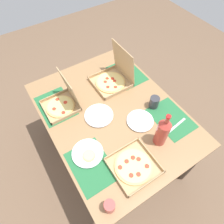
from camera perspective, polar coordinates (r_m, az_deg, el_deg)
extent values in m
plane|color=brown|center=(2.29, 0.00, -11.28)|extent=(6.00, 6.00, 0.00)
cylinder|color=#3F3328|center=(2.23, -18.84, -0.11)|extent=(0.07, 0.07, 0.73)
cylinder|color=#3F3328|center=(2.43, 1.14, 9.30)|extent=(0.07, 0.07, 0.73)
cylinder|color=#3F3328|center=(1.98, 22.02, -13.48)|extent=(0.07, 0.07, 0.73)
cube|color=#936D47|center=(1.64, 0.00, -0.31)|extent=(1.37, 1.03, 0.03)
cube|color=#236638|center=(1.73, -15.92, 1.71)|extent=(0.36, 0.26, 0.00)
cube|color=#236638|center=(1.41, -5.99, -15.15)|extent=(0.36, 0.26, 0.00)
cube|color=#236638|center=(1.93, 4.30, 11.04)|extent=(0.36, 0.26, 0.00)
cube|color=#236638|center=(1.66, 16.63, -1.75)|extent=(0.36, 0.26, 0.00)
cube|color=tan|center=(1.41, 6.20, -15.32)|extent=(0.30, 0.30, 0.01)
cube|color=tan|center=(1.44, 2.76, -10.52)|extent=(0.01, 0.30, 0.03)
cube|color=tan|center=(1.37, 10.11, -19.77)|extent=(0.01, 0.30, 0.03)
cube|color=tan|center=(1.36, 1.04, -18.25)|extent=(0.30, 0.01, 0.03)
cube|color=tan|center=(1.44, 11.05, -11.94)|extent=(0.30, 0.01, 0.03)
cylinder|color=#E0B76B|center=(1.40, 6.23, -15.19)|extent=(0.26, 0.26, 0.01)
cylinder|color=#EFD67F|center=(1.39, 6.26, -15.07)|extent=(0.24, 0.24, 0.00)
cylinder|color=red|center=(1.37, 7.63, -17.38)|extent=(0.03, 0.03, 0.00)
cylinder|color=red|center=(1.40, 10.03, -15.12)|extent=(0.03, 0.03, 0.00)
cylinder|color=red|center=(1.41, 7.66, -13.30)|extent=(0.03, 0.03, 0.00)
cylinder|color=red|center=(1.41, 6.06, -12.94)|extent=(0.03, 0.03, 0.00)
cylinder|color=red|center=(1.40, 4.23, -14.00)|extent=(0.03, 0.03, 0.00)
cylinder|color=red|center=(1.38, 2.33, -15.65)|extent=(0.03, 0.03, 0.00)
cylinder|color=red|center=(1.37, 5.54, -17.72)|extent=(0.03, 0.03, 0.00)
cube|color=tan|center=(1.84, -0.44, 8.38)|extent=(0.31, 0.31, 0.01)
cube|color=tan|center=(1.92, -2.90, 11.47)|extent=(0.01, 0.31, 0.03)
cube|color=tan|center=(1.74, 2.22, 5.79)|extent=(0.01, 0.31, 0.03)
cube|color=tan|center=(1.77, -4.60, 6.89)|extent=(0.31, 0.01, 0.03)
cube|color=tan|center=(1.88, 3.49, 10.51)|extent=(0.31, 0.01, 0.03)
cylinder|color=#E0B76B|center=(1.83, -0.45, 8.58)|extent=(0.27, 0.27, 0.01)
cylinder|color=#EFD67F|center=(1.82, -0.45, 8.75)|extent=(0.24, 0.24, 0.00)
cylinder|color=red|center=(1.77, 1.01, 7.22)|extent=(0.03, 0.03, 0.00)
cylinder|color=red|center=(1.83, 0.71, 8.97)|extent=(0.03, 0.03, 0.00)
cylinder|color=red|center=(1.85, 0.12, 9.61)|extent=(0.03, 0.03, 0.00)
cylinder|color=red|center=(1.85, -1.42, 9.65)|extent=(0.03, 0.03, 0.00)
cylinder|color=red|center=(1.82, -1.96, 8.70)|extent=(0.03, 0.03, 0.00)
cylinder|color=red|center=(1.77, -1.21, 7.22)|extent=(0.03, 0.03, 0.00)
cube|color=tan|center=(1.76, 3.29, 14.24)|extent=(0.31, 0.05, 0.31)
cube|color=tan|center=(1.71, -14.53, 1.39)|extent=(0.27, 0.27, 0.01)
cube|color=tan|center=(1.78, -16.32, 4.55)|extent=(0.01, 0.27, 0.03)
cube|color=tan|center=(1.61, -12.83, -1.31)|extent=(0.01, 0.27, 0.03)
cube|color=tan|center=(1.68, -18.63, -0.16)|extent=(0.27, 0.01, 0.03)
cube|color=tan|center=(1.71, -10.74, 3.65)|extent=(0.27, 0.01, 0.03)
cylinder|color=#E0B76B|center=(1.70, -14.60, 1.58)|extent=(0.23, 0.23, 0.01)
cylinder|color=#EFD67F|center=(1.69, -14.65, 1.74)|extent=(0.21, 0.21, 0.00)
cylinder|color=red|center=(1.64, -13.83, -0.15)|extent=(0.03, 0.03, 0.00)
cylinder|color=red|center=(1.70, -13.32, 2.72)|extent=(0.03, 0.03, 0.00)
cylinder|color=red|center=(1.74, -15.51, 3.52)|extent=(0.03, 0.03, 0.00)
cylinder|color=red|center=(1.68, -16.34, 0.87)|extent=(0.03, 0.03, 0.00)
cube|color=tan|center=(1.60, -12.15, 6.69)|extent=(0.27, 0.05, 0.26)
cylinder|color=white|center=(1.45, -7.02, -11.74)|extent=(0.22, 0.22, 0.01)
cylinder|color=white|center=(1.44, -7.05, -11.61)|extent=(0.23, 0.23, 0.01)
cylinder|color=#E0B76B|center=(1.42, -6.66, -12.40)|extent=(0.09, 0.09, 0.01)
cylinder|color=#EFD67F|center=(1.42, -6.69, -12.30)|extent=(0.08, 0.08, 0.00)
cylinder|color=white|center=(1.60, -3.78, -1.09)|extent=(0.22, 0.22, 0.01)
cylinder|color=white|center=(1.60, -3.80, -0.92)|extent=(0.23, 0.23, 0.01)
cylinder|color=white|center=(1.59, 8.07, -2.60)|extent=(0.20, 0.20, 0.01)
cylinder|color=white|center=(1.58, 8.10, -2.44)|extent=(0.21, 0.21, 0.01)
cylinder|color=#B2382D|center=(1.43, 14.15, -5.99)|extent=(0.09, 0.09, 0.22)
cone|color=#B2382D|center=(1.33, 15.25, -3.22)|extent=(0.09, 0.09, 0.04)
cylinder|color=#B2382D|center=(1.29, 15.68, -2.13)|extent=(0.03, 0.03, 0.06)
cylinder|color=red|center=(1.26, 16.01, -1.28)|extent=(0.03, 0.03, 0.01)
cylinder|color=#333338|center=(1.66, 12.05, 2.77)|extent=(0.08, 0.08, 0.10)
cylinder|color=#BF4742|center=(1.29, -0.72, -25.53)|extent=(0.07, 0.07, 0.09)
cube|color=#B7B7BC|center=(1.63, 18.07, -3.75)|extent=(0.04, 0.21, 0.00)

